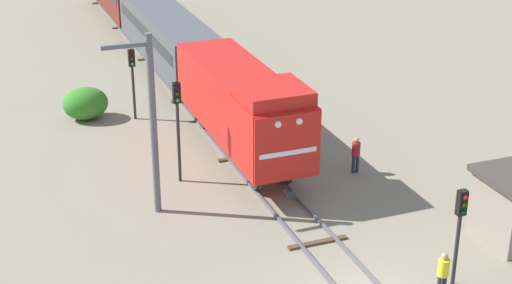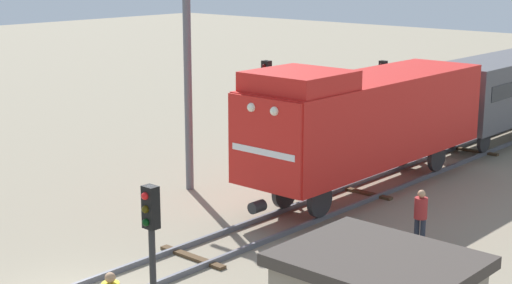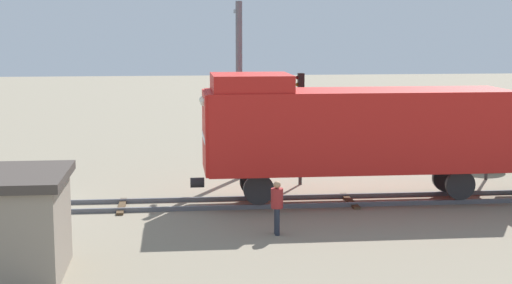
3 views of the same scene
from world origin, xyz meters
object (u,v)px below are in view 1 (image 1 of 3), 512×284
passenger_car_leading (167,34)px  traffic_signal_far (132,71)px  traffic_signal_near (460,220)px  catenary_mast (152,121)px  worker_by_signal (356,152)px  worker_near_track (443,272)px  locomotive (242,103)px  traffic_signal_mid (178,114)px

passenger_car_leading → traffic_signal_far: bearing=-118.5°
traffic_signal_near → catenary_mast: catenary_mast is taller
catenary_mast → traffic_signal_near: bearing=-46.9°
traffic_signal_near → worker_by_signal: size_ratio=2.14×
traffic_signal_near → worker_by_signal: traffic_signal_near is taller
passenger_car_leading → worker_near_track: bearing=-84.8°
locomotive → catenary_mast: size_ratio=1.55×
worker_near_track → traffic_signal_near: bearing=153.2°
locomotive → traffic_signal_near: size_ratio=3.19×
traffic_signal_far → traffic_signal_mid: bearing=-88.6°
worker_by_signal → catenary_mast: size_ratio=0.23×
passenger_car_leading → traffic_signal_near: (3.20, -25.83, 0.03)m
traffic_signal_far → passenger_car_leading: bearing=61.5°
traffic_signal_near → catenary_mast: size_ratio=0.49×
passenger_car_leading → catenary_mast: 17.80m
passenger_car_leading → worker_by_signal: passenger_car_leading is taller
worker_by_signal → catenary_mast: catenary_mast is taller
traffic_signal_near → traffic_signal_mid: traffic_signal_mid is taller
worker_near_track → locomotive: bearing=-137.4°
traffic_signal_far → worker_near_track: size_ratio=2.24×
traffic_signal_near → traffic_signal_far: (-6.80, 19.19, 0.11)m
locomotive → worker_by_signal: 5.61m
traffic_signal_mid → catenary_mast: (-1.67, -2.36, 0.82)m
passenger_car_leading → worker_near_track: size_ratio=8.24×
traffic_signal_mid → worker_by_signal: traffic_signal_mid is taller
traffic_signal_far → catenary_mast: (-1.47, -10.36, 1.33)m
passenger_car_leading → locomotive: bearing=-90.0°
catenary_mast → traffic_signal_mid: bearing=54.8°
locomotive → catenary_mast: (-5.07, -3.66, 1.21)m
traffic_signal_near → passenger_car_leading: bearing=97.1°
worker_near_track → traffic_signal_far: bearing=-130.9°
locomotive → worker_near_track: size_ratio=6.82×
locomotive → traffic_signal_near: locomotive is taller
worker_near_track → worker_by_signal: same height
traffic_signal_mid → catenary_mast: size_ratio=0.61×
traffic_signal_far → worker_by_signal: 12.77m
traffic_signal_near → traffic_signal_far: 20.36m
traffic_signal_mid → catenary_mast: catenary_mast is taller
passenger_car_leading → worker_by_signal: (4.20, -16.61, -1.53)m
traffic_signal_mid → catenary_mast: 3.00m
traffic_signal_mid → traffic_signal_far: bearing=91.4°
worker_by_signal → catenary_mast: 9.74m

